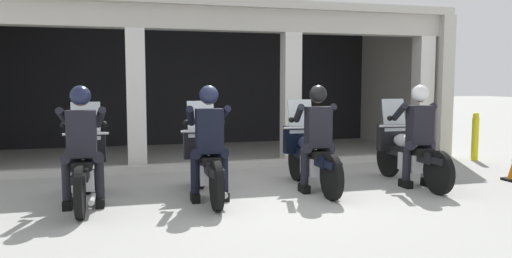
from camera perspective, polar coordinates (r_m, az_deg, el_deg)
The scene contains 12 objects.
ground_plane at distance 9.92m, azimuth -3.78°, elevation -3.96°, with size 80.00×80.00×0.00m, color #999993.
station_building at distance 11.65m, azimuth -6.50°, elevation 7.49°, with size 10.36×4.05×3.22m.
kerb_strip at distance 9.28m, azimuth -4.01°, elevation -4.23°, with size 9.86×0.24×0.12m, color #B7B5AD.
motorcycle_far_left at distance 6.96m, azimuth -19.39°, elevation -4.12°, with size 0.62×2.04×1.35m.
police_officer_far_left at distance 6.62m, azimuth -19.70°, elevation -0.78°, with size 0.63×0.61×1.58m.
motorcycle_center_left at distance 6.98m, azimuth -5.87°, elevation -3.81°, with size 0.62×2.04×1.35m.
police_officer_center_left at distance 6.64m, azimuth -5.52°, elevation -0.47°, with size 0.63×0.61×1.58m.
motorcycle_center_right at distance 7.55m, azimuth 6.33°, elevation -3.11°, with size 0.62×2.04×1.35m.
police_officer_center_right at distance 7.23m, azimuth 7.18°, elevation -0.00°, with size 0.63×0.61×1.58m.
motorcycle_far_right at distance 8.20m, azimuth 17.29°, elevation -2.64°, with size 0.62×2.04×1.35m.
police_officer_far_right at distance 7.92m, azimuth 18.47°, elevation 0.23°, with size 0.63×0.61×1.58m.
bollard_kerbside at distance 11.12m, azimuth 24.26°, elevation -0.81°, with size 0.14×0.14×1.01m.
Camera 1 is at (-1.92, -6.59, 1.62)m, focal length 34.20 mm.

